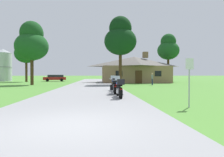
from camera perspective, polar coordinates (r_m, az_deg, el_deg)
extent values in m
plane|color=#4C8433|center=(25.44, -5.98, -2.12)|extent=(500.00, 500.00, 0.00)
cube|color=gray|center=(23.44, -6.14, -2.32)|extent=(6.40, 80.00, 0.06)
cylinder|color=black|center=(12.84, 1.61, -3.58)|extent=(0.12, 0.64, 0.64)
cylinder|color=black|center=(11.42, 2.49, -4.17)|extent=(0.17, 0.64, 0.64)
cube|color=silver|center=(12.10, 2.04, -3.58)|extent=(0.27, 0.57, 0.30)
ellipsoid|color=#1E3899|center=(12.33, 1.88, -1.40)|extent=(0.31, 0.53, 0.26)
cube|color=black|center=(11.88, 2.16, -1.93)|extent=(0.29, 0.53, 0.10)
cylinder|color=silver|center=(12.76, 1.63, -0.46)|extent=(0.66, 0.05, 0.03)
cylinder|color=silver|center=(12.81, 1.61, -1.98)|extent=(0.06, 0.24, 0.73)
cube|color=#B2BCC6|center=(12.86, 1.58, 0.17)|extent=(0.32, 0.12, 0.27)
sphere|color=silver|center=(12.76, 1.63, -1.09)|extent=(0.11, 0.11, 0.11)
cube|color=black|center=(11.32, 2.53, -0.97)|extent=(0.41, 0.37, 0.32)
cube|color=red|center=(11.18, 2.65, -3.13)|extent=(0.14, 0.03, 0.06)
cylinder|color=silver|center=(11.76, 2.95, -4.50)|extent=(0.08, 0.55, 0.07)
cylinder|color=black|center=(15.22, 0.64, -2.84)|extent=(0.13, 0.64, 0.64)
cylinder|color=black|center=(13.79, 0.94, -3.26)|extent=(0.18, 0.64, 0.64)
cube|color=silver|center=(14.48, 0.79, -2.81)|extent=(0.28, 0.57, 0.30)
ellipsoid|color=#1E3899|center=(14.72, 0.73, -0.99)|extent=(0.32, 0.53, 0.26)
cube|color=black|center=(14.26, 0.83, -1.42)|extent=(0.30, 0.53, 0.10)
cylinder|color=silver|center=(15.15, 0.65, -0.21)|extent=(0.66, 0.05, 0.03)
cylinder|color=silver|center=(15.20, 0.64, -1.49)|extent=(0.07, 0.24, 0.73)
cube|color=#B2BCC6|center=(15.25, 0.63, 0.32)|extent=(0.32, 0.12, 0.27)
sphere|color=silver|center=(15.15, 0.65, -0.74)|extent=(0.11, 0.11, 0.11)
cube|color=black|center=(13.70, 0.95, -0.60)|extent=(0.41, 0.37, 0.32)
cube|color=red|center=(13.55, 0.99, -2.38)|extent=(0.14, 0.03, 0.06)
cylinder|color=silver|center=(14.12, 1.44, -3.56)|extent=(0.09, 0.55, 0.07)
cube|color=black|center=(13.81, -0.15, -2.50)|extent=(0.21, 0.41, 0.36)
cube|color=black|center=(13.84, 2.01, -2.49)|extent=(0.21, 0.41, 0.36)
cylinder|color=black|center=(17.68, 0.16, -2.29)|extent=(0.16, 0.65, 0.64)
cylinder|color=black|center=(16.27, 0.98, -2.59)|extent=(0.21, 0.65, 0.64)
cube|color=silver|center=(16.95, 0.56, -2.24)|extent=(0.31, 0.58, 0.30)
ellipsoid|color=#1E3899|center=(17.19, 0.42, -0.69)|extent=(0.34, 0.54, 0.26)
cube|color=black|center=(16.74, 0.68, -1.05)|extent=(0.32, 0.54, 0.10)
cylinder|color=silver|center=(17.62, 0.18, -0.03)|extent=(0.66, 0.09, 0.03)
cylinder|color=silver|center=(17.67, 0.16, -1.13)|extent=(0.08, 0.24, 0.73)
cube|color=#B2BCC6|center=(17.71, 0.13, 0.43)|extent=(0.33, 0.14, 0.27)
sphere|color=silver|center=(17.62, 0.18, -0.48)|extent=(0.11, 0.11, 0.11)
cube|color=#B7B7BC|center=(16.19, 1.01, -0.34)|extent=(0.43, 0.39, 0.32)
cube|color=red|center=(16.04, 1.11, -1.84)|extent=(0.14, 0.04, 0.06)
cylinder|color=silver|center=(16.61, 1.26, -2.86)|extent=(0.12, 0.55, 0.07)
cube|color=#896B4C|center=(36.69, 6.35, 1.15)|extent=(11.56, 8.12, 2.92)
pyramid|color=#5B5651|center=(36.77, 6.36, 4.83)|extent=(12.25, 8.61, 1.81)
cube|color=brown|center=(37.31, 9.53, 6.70)|extent=(0.90, 0.90, 1.10)
cube|color=#472D19|center=(32.68, 7.67, 0.44)|extent=(1.10, 0.08, 2.10)
cube|color=black|center=(32.17, 2.02, 1.42)|extent=(1.10, 0.06, 0.90)
cube|color=black|center=(33.50, 13.10, 1.38)|extent=(1.10, 0.06, 0.90)
cylinder|color=navy|center=(27.75, 11.52, -0.97)|extent=(0.14, 0.14, 0.86)
cylinder|color=navy|center=(27.93, 11.44, -0.96)|extent=(0.14, 0.14, 0.86)
cube|color=gray|center=(27.83, 11.49, 0.49)|extent=(0.24, 0.37, 0.56)
cylinder|color=gray|center=(27.60, 11.59, 0.45)|extent=(0.09, 0.09, 0.58)
cylinder|color=gray|center=(28.05, 11.38, 0.46)|extent=(0.09, 0.09, 0.58)
sphere|color=tan|center=(27.82, 11.49, 1.36)|extent=(0.21, 0.21, 0.21)
cylinder|color=#9EA0A5|center=(9.30, 21.27, -1.31)|extent=(0.06, 0.06, 2.10)
cube|color=silver|center=(9.29, 21.36, 3.93)|extent=(0.36, 0.02, 0.48)
cylinder|color=#422D19|center=(41.38, 15.82, 2.61)|extent=(0.44, 0.44, 5.08)
ellipsoid|color=#194C1E|center=(41.65, 15.84, 7.74)|extent=(4.31, 4.31, 3.67)
ellipsoid|color=#16441B|center=(41.88, 15.86, 10.08)|extent=(3.02, 3.02, 3.23)
cylinder|color=#422D19|center=(28.32, 2.40, 3.18)|extent=(0.44, 0.44, 4.90)
ellipsoid|color=#0F3314|center=(28.69, 2.41, 10.60)|extent=(4.58, 4.58, 3.89)
ellipsoid|color=black|center=(29.05, 2.41, 14.16)|extent=(3.20, 3.20, 3.43)
cylinder|color=#422D19|center=(29.79, -21.98, 2.23)|extent=(0.44, 0.44, 4.10)
ellipsoid|color=#194C1E|center=(30.04, -22.03, 8.52)|extent=(4.52, 4.52, 3.84)
ellipsoid|color=#16441B|center=(30.33, -22.06, 11.91)|extent=(3.16, 3.16, 3.39)
cylinder|color=#422D19|center=(42.48, -23.37, 2.05)|extent=(0.44, 0.44, 4.38)
ellipsoid|color=#194C1E|center=(42.67, -23.40, 6.62)|extent=(4.38, 4.38, 3.72)
ellipsoid|color=#16441B|center=(42.88, -23.42, 8.95)|extent=(3.07, 3.07, 3.29)
cylinder|color=#B2B7BC|center=(48.92, -28.78, 2.87)|extent=(3.46, 3.46, 6.09)
cone|color=#999EA3|center=(49.15, -28.81, 6.93)|extent=(3.52, 3.52, 0.86)
cylinder|color=gray|center=(48.92, -28.78, 2.87)|extent=(3.56, 3.56, 0.15)
cube|color=maroon|center=(43.69, -16.16, 0.01)|extent=(4.88, 2.76, 0.60)
cube|color=black|center=(43.69, -15.90, 0.72)|extent=(3.49, 2.25, 0.48)
cylinder|color=black|center=(42.88, -18.06, -0.42)|extent=(0.67, 0.35, 0.64)
cylinder|color=black|center=(44.57, -17.99, -0.37)|extent=(0.67, 0.35, 0.64)
cylinder|color=black|center=(42.88, -14.25, -0.40)|extent=(0.67, 0.35, 0.64)
cylinder|color=black|center=(44.57, -14.32, -0.35)|extent=(0.67, 0.35, 0.64)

